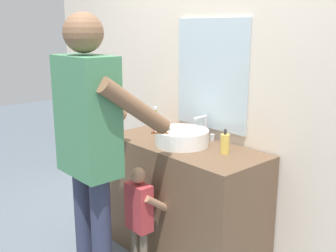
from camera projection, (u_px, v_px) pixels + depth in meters
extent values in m
cube|color=beige|center=(216.00, 76.00, 2.97)|extent=(4.40, 0.08, 2.70)
cube|color=silver|center=(211.00, 75.00, 2.93)|extent=(0.67, 0.02, 0.80)
cube|color=brown|center=(183.00, 202.00, 2.98)|extent=(1.23, 0.54, 0.89)
cylinder|color=white|center=(182.00, 137.00, 2.84)|extent=(0.38, 0.38, 0.11)
cylinder|color=silver|center=(182.00, 137.00, 2.84)|extent=(0.31, 0.31, 0.09)
cylinder|color=#B7BABF|center=(205.00, 127.00, 2.99)|extent=(0.03, 0.03, 0.18)
cylinder|color=#B7BABF|center=(200.00, 118.00, 2.93)|extent=(0.02, 0.12, 0.02)
cylinder|color=#B7BABF|center=(199.00, 134.00, 3.06)|extent=(0.04, 0.04, 0.05)
cylinder|color=#B7BABF|center=(212.00, 137.00, 2.96)|extent=(0.04, 0.04, 0.05)
cylinder|color=#D86666|center=(157.00, 127.00, 3.18)|extent=(0.07, 0.07, 0.09)
cylinder|color=yellow|center=(156.00, 120.00, 3.18)|extent=(0.01, 0.04, 0.17)
cube|color=white|center=(156.00, 108.00, 3.16)|extent=(0.01, 0.02, 0.02)
cylinder|color=green|center=(155.00, 120.00, 3.16)|extent=(0.02, 0.01, 0.17)
cube|color=white|center=(155.00, 108.00, 3.14)|extent=(0.01, 0.02, 0.02)
cylinder|color=gold|center=(225.00, 144.00, 2.65)|extent=(0.06, 0.06, 0.13)
cylinder|color=#2D2D2D|center=(225.00, 132.00, 2.63)|extent=(0.02, 0.02, 0.04)
cylinder|color=#6B5B4C|center=(136.00, 251.00, 2.81)|extent=(0.06, 0.06, 0.37)
cube|color=#B7383D|center=(139.00, 207.00, 2.69)|extent=(0.19, 0.11, 0.32)
sphere|color=#A87A5B|center=(138.00, 175.00, 2.64)|extent=(0.11, 0.11, 0.11)
cylinder|color=#A87A5B|center=(140.00, 195.00, 2.81)|extent=(0.05, 0.22, 0.18)
cylinder|color=#A87A5B|center=(158.00, 204.00, 2.67)|extent=(0.05, 0.22, 0.18)
cylinder|color=#2D334C|center=(85.00, 228.00, 2.66)|extent=(0.13, 0.13, 0.83)
cylinder|color=#2D334C|center=(102.00, 240.00, 2.51)|extent=(0.13, 0.13, 0.83)
cube|color=#427F56|center=(87.00, 116.00, 2.40)|extent=(0.41, 0.23, 0.72)
sphere|color=brown|center=(83.00, 33.00, 2.29)|extent=(0.23, 0.23, 0.23)
cylinder|color=brown|center=(94.00, 97.00, 2.67)|extent=(0.10, 0.50, 0.39)
cylinder|color=brown|center=(135.00, 107.00, 2.35)|extent=(0.10, 0.50, 0.39)
cylinder|color=orange|center=(160.00, 133.00, 2.51)|extent=(0.01, 0.14, 0.03)
cube|color=white|center=(169.00, 129.00, 2.56)|extent=(0.01, 0.02, 0.02)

